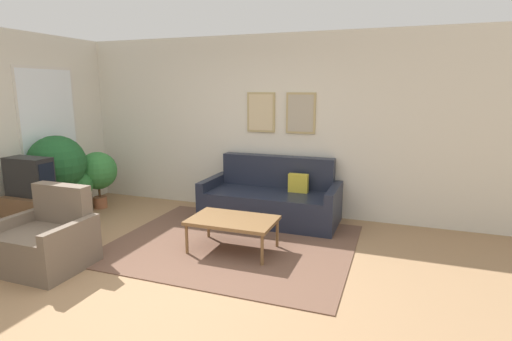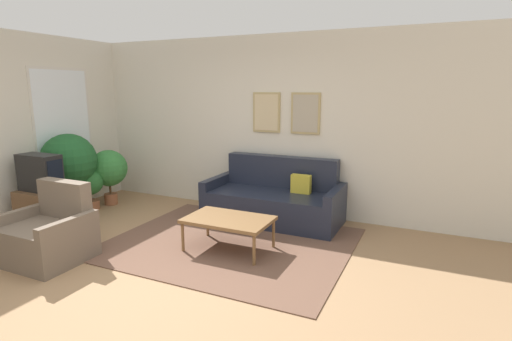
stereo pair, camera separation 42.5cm
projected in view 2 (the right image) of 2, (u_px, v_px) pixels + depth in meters
ground_plane at (154, 279)px, 4.06m from camera, size 16.00×16.00×0.00m
area_rug at (230, 243)px, 5.01m from camera, size 2.92×2.39×0.01m
wall_back at (262, 125)px, 6.19m from camera, size 8.00×0.09×2.70m
wall_left_window at (9, 129)px, 5.57m from camera, size 0.08×8.00×2.70m
couch at (274, 200)px, 5.82m from camera, size 1.95×0.90×0.91m
coffee_table at (228, 221)px, 4.73m from camera, size 1.01×0.64×0.40m
tv_stand at (44, 209)px, 5.58m from camera, size 0.65×0.48×0.52m
tv at (40, 173)px, 5.48m from camera, size 0.62×0.28×0.51m
armchair at (48, 235)px, 4.50m from camera, size 0.88×0.76×0.86m
potted_plant_tall at (69, 162)px, 6.14m from camera, size 0.82×0.82×1.23m
potted_plant_by_window at (109, 169)px, 6.59m from camera, size 0.60×0.60×0.92m
potted_plant_small at (90, 184)px, 6.34m from camera, size 0.42×0.42×0.67m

